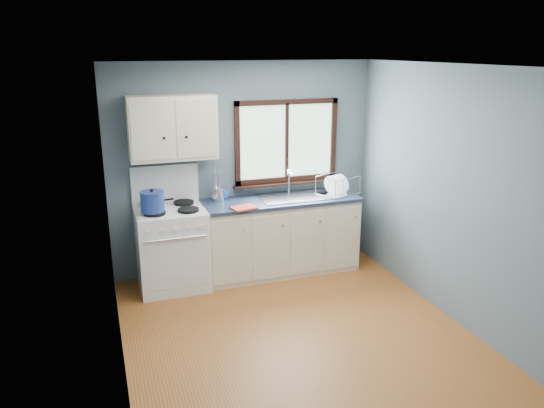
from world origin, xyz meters
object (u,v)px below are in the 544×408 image
object	(u,v)px
utensil_crock	(218,194)
thermos	(214,188)
base_cabinets	(280,239)
dish_rack	(337,189)
skillet	(152,201)
stockpot	(152,201)
gas_range	(172,246)
sink	(294,202)

from	to	relation	value
utensil_crock	thermos	world-z (taller)	utensil_crock
base_cabinets	dish_rack	world-z (taller)	dish_rack
skillet	stockpot	bearing A→B (deg)	-103.71
stockpot	thermos	size ratio (longest dim) A/B	1.12
gas_range	stockpot	size ratio (longest dim) A/B	4.02
sink	stockpot	bearing A→B (deg)	-174.55
thermos	stockpot	bearing A→B (deg)	-156.93
gas_range	thermos	distance (m)	0.82
stockpot	thermos	xyz separation A→B (m)	(0.75, 0.32, -0.00)
stockpot	utensil_crock	world-z (taller)	utensil_crock
gas_range	dish_rack	xyz separation A→B (m)	(2.04, 0.00, 0.49)
gas_range	stockpot	xyz separation A→B (m)	(-0.20, -0.14, 0.58)
dish_rack	utensil_crock	bearing A→B (deg)	152.42
dish_rack	skillet	bearing A→B (deg)	154.09
skillet	utensil_crock	world-z (taller)	utensil_crock
sink	utensil_crock	xyz separation A→B (m)	(-0.90, 0.13, 0.15)
base_cabinets	skillet	bearing A→B (deg)	174.46
base_cabinets	sink	distance (m)	0.48
thermos	gas_range	bearing A→B (deg)	-162.27
thermos	dish_rack	size ratio (longest dim) A/B	0.54
gas_range	utensil_crock	bearing A→B (deg)	14.40
stockpot	dish_rack	bearing A→B (deg)	3.76
base_cabinets	thermos	distance (m)	1.02
gas_range	base_cabinets	size ratio (longest dim) A/B	0.74
gas_range	skillet	bearing A→B (deg)	136.10
sink	thermos	world-z (taller)	thermos
base_cabinets	thermos	world-z (taller)	thermos
gas_range	thermos	xyz separation A→B (m)	(0.55, 0.18, 0.58)
utensil_crock	base_cabinets	bearing A→B (deg)	-10.41
gas_range	thermos	world-z (taller)	gas_range
sink	utensil_crock	world-z (taller)	utensil_crock
dish_rack	gas_range	bearing A→B (deg)	158.29
gas_range	thermos	bearing A→B (deg)	17.73
stockpot	utensil_crock	size ratio (longest dim) A/B	0.82
skillet	sink	bearing A→B (deg)	-13.25
gas_range	thermos	size ratio (longest dim) A/B	4.50
thermos	dish_rack	xyz separation A→B (m)	(1.49, -0.17, -0.09)
base_cabinets	stockpot	world-z (taller)	stockpot
dish_rack	stockpot	bearing A→B (deg)	161.92
base_cabinets	skillet	distance (m)	1.59
stockpot	dish_rack	xyz separation A→B (m)	(2.23, 0.15, -0.09)
skillet	dish_rack	distance (m)	2.21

